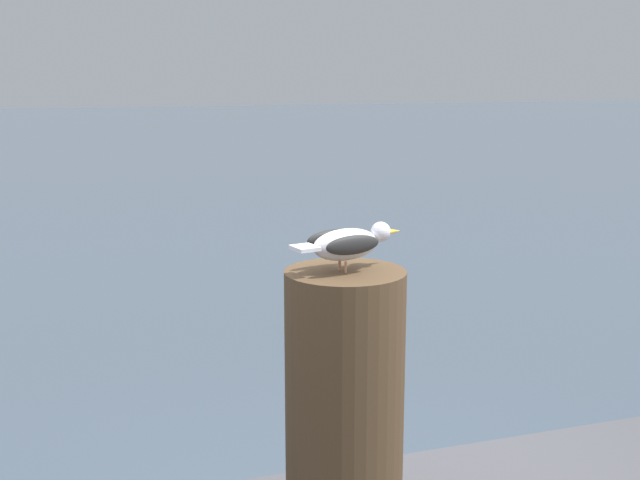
% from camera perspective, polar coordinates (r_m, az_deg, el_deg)
% --- Properties ---
extents(mooring_post, '(0.39, 0.39, 0.92)m').
position_cam_1_polar(mooring_post, '(2.70, 1.72, -11.70)').
color(mooring_post, '#4C3823').
rests_on(mooring_post, harbor_quay).
extents(seagull, '(0.39, 0.18, 0.14)m').
position_cam_1_polar(seagull, '(2.54, 1.92, -0.20)').
color(seagull, tan).
rests_on(seagull, mooring_post).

